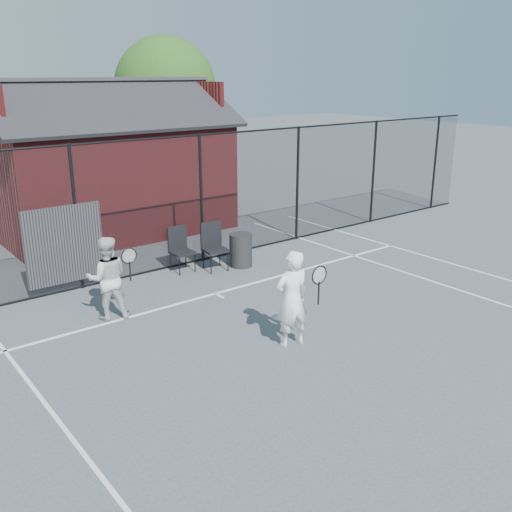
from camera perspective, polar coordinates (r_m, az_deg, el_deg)
ground at (r=9.56m, az=6.12°, el=-9.05°), size 80.00×80.00×0.00m
court_lines at (r=8.78m, az=12.22°, el=-11.96°), size 11.02×18.00×0.01m
fence at (r=12.77m, az=-10.42°, el=4.63°), size 22.04×3.00×3.00m
clubhouse at (r=16.63m, az=-14.51°, el=7.97°), size 6.50×4.36×4.19m
tree_right at (r=23.57m, az=-9.04°, el=16.23°), size 3.97×3.97×5.70m
player_front at (r=9.26m, az=3.65°, el=-4.30°), size 0.76×0.58×1.64m
player_back at (r=10.64m, az=-14.64°, el=-2.15°), size 0.92×0.81×1.55m
chair_left at (r=12.92m, az=-7.39°, el=0.56°), size 0.48×0.50×1.00m
chair_right at (r=12.93m, az=-4.10°, el=0.83°), size 0.58×0.60×1.06m
waste_bin at (r=13.22m, az=-1.52°, el=0.59°), size 0.55×0.55×0.77m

